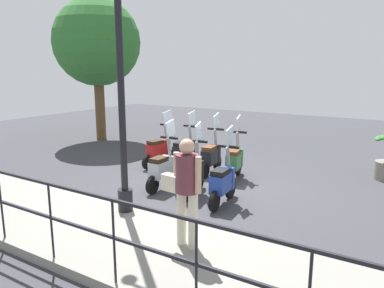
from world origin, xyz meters
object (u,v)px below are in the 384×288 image
(pedestrian_with_bag, at_px, (186,185))
(scooter_far_1, at_px, (211,156))
(lamp_post_near, at_px, (121,97))
(scooter_near_0, at_px, (223,181))
(tree_large, at_px, (97,43))
(scooter_near_2, at_px, (163,168))
(scooter_far_0, at_px, (235,160))
(scooter_far_2, at_px, (185,151))
(scooter_far_3, at_px, (159,150))
(scooter_near_1, at_px, (193,174))

(pedestrian_with_bag, xyz_separation_m, scooter_far_1, (3.86, 1.72, -0.60))
(lamp_post_near, relative_size, scooter_near_0, 2.99)
(lamp_post_near, xyz_separation_m, tree_large, (5.24, 5.89, 1.34))
(tree_large, distance_m, scooter_near_2, 7.20)
(scooter_far_0, height_order, scooter_far_2, same)
(scooter_near_0, xyz_separation_m, scooter_far_3, (1.64, 2.79, 0.00))
(scooter_far_3, bearing_deg, scooter_near_1, -116.55)
(scooter_near_2, relative_size, scooter_far_0, 1.00)
(scooter_near_1, height_order, scooter_near_2, same)
(scooter_far_1, relative_size, scooter_far_3, 1.00)
(lamp_post_near, xyz_separation_m, scooter_near_0, (1.55, -1.17, -1.72))
(scooter_near_1, xyz_separation_m, scooter_far_2, (1.67, 1.29, 0.00))
(scooter_near_0, height_order, scooter_far_3, same)
(tree_large, height_order, scooter_near_0, tree_large)
(lamp_post_near, relative_size, tree_large, 0.90)
(lamp_post_near, height_order, pedestrian_with_bag, lamp_post_near)
(scooter_near_2, bearing_deg, scooter_far_1, -14.79)
(lamp_post_near, height_order, scooter_near_2, lamp_post_near)
(pedestrian_with_bag, xyz_separation_m, scooter_far_3, (3.75, 3.28, -0.60))
(lamp_post_near, distance_m, scooter_far_2, 3.89)
(lamp_post_near, bearing_deg, scooter_near_2, 13.65)
(scooter_far_2, relative_size, scooter_far_3, 1.00)
(tree_large, xyz_separation_m, scooter_near_1, (-3.55, -6.28, -3.06))
(lamp_post_near, relative_size, scooter_near_2, 2.99)
(scooter_far_2, bearing_deg, scooter_near_1, -139.03)
(scooter_far_2, bearing_deg, scooter_far_1, -90.64)
(lamp_post_near, bearing_deg, scooter_far_1, 0.99)
(scooter_near_2, height_order, scooter_far_2, same)
(pedestrian_with_bag, xyz_separation_m, scooter_near_1, (2.25, 1.27, -0.60))
(scooter_far_1, bearing_deg, scooter_far_2, 79.62)
(lamp_post_near, distance_m, pedestrian_with_bag, 2.08)
(scooter_near_0, relative_size, scooter_near_2, 1.00)
(scooter_near_2, distance_m, scooter_far_1, 1.64)
(tree_large, bearing_deg, scooter_near_1, -119.46)
(pedestrian_with_bag, xyz_separation_m, scooter_far_2, (3.92, 2.56, -0.60))
(pedestrian_with_bag, distance_m, scooter_far_0, 3.95)
(pedestrian_with_bag, bearing_deg, scooter_far_2, 41.33)
(tree_large, xyz_separation_m, scooter_far_2, (-1.88, -4.98, -3.06))
(scooter_far_1, bearing_deg, scooter_far_3, 87.79)
(lamp_post_near, height_order, scooter_near_1, lamp_post_near)
(scooter_near_2, height_order, scooter_far_0, same)
(tree_large, bearing_deg, lamp_post_near, -131.68)
(tree_large, distance_m, scooter_near_1, 7.83)
(scooter_near_0, height_order, scooter_near_1, same)
(scooter_near_2, bearing_deg, scooter_near_0, -97.97)
(scooter_near_1, bearing_deg, scooter_near_2, 77.79)
(scooter_near_0, distance_m, scooter_far_1, 2.15)
(scooter_near_0, xyz_separation_m, scooter_far_2, (1.82, 2.08, 0.00))
(lamp_post_near, relative_size, scooter_far_3, 2.99)
(lamp_post_near, bearing_deg, scooter_far_2, 15.03)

